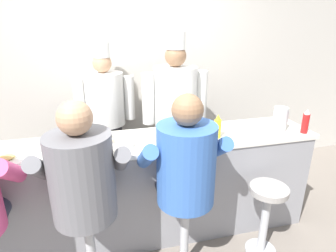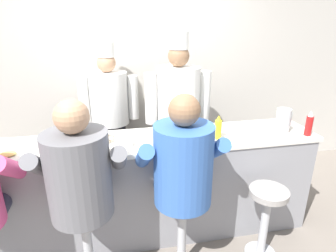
{
  "view_description": "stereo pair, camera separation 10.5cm",
  "coord_description": "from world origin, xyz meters",
  "px_view_note": "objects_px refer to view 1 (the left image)",
  "views": [
    {
      "loc": [
        -0.38,
        -1.94,
        1.94
      ],
      "look_at": [
        0.17,
        0.25,
        1.1
      ],
      "focal_mm": 30.0,
      "sensor_mm": 36.0,
      "label": 1
    },
    {
      "loc": [
        -0.28,
        -1.96,
        1.94
      ],
      "look_at": [
        0.17,
        0.25,
        1.1
      ],
      "focal_mm": 30.0,
      "sensor_mm": 36.0,
      "label": 2
    }
  ],
  "objects_px": {
    "breakfast_plate": "(7,160)",
    "diner_seated_blue": "(184,167)",
    "diner_seated_grey": "(83,179)",
    "cook_in_whites_far": "(175,111)",
    "coffee_mug_blue": "(80,152)",
    "empty_stool_round": "(266,209)",
    "coffee_mug_tan": "(105,140)",
    "cook_in_whites_near": "(106,111)",
    "ketchup_bottle_red": "(306,122)",
    "hot_sauce_bottle_orange": "(200,136)",
    "mustard_bottle_yellow": "(218,127)",
    "water_pitcher_clear": "(280,119)",
    "cereal_bowl": "(125,144)"
  },
  "relations": [
    {
      "from": "breakfast_plate",
      "to": "diner_seated_blue",
      "type": "height_order",
      "value": "diner_seated_blue"
    },
    {
      "from": "hot_sauce_bottle_orange",
      "to": "water_pitcher_clear",
      "type": "relative_size",
      "value": 0.54
    },
    {
      "from": "coffee_mug_blue",
      "to": "diner_seated_blue",
      "type": "bearing_deg",
      "value": -19.56
    },
    {
      "from": "mustard_bottle_yellow",
      "to": "empty_stool_round",
      "type": "distance_m",
      "value": 0.81
    },
    {
      "from": "cook_in_whites_far",
      "to": "coffee_mug_blue",
      "type": "bearing_deg",
      "value": -139.76
    },
    {
      "from": "diner_seated_grey",
      "to": "cook_in_whites_far",
      "type": "bearing_deg",
      "value": 48.77
    },
    {
      "from": "coffee_mug_blue",
      "to": "diner_seated_grey",
      "type": "xyz_separation_m",
      "value": [
        0.02,
        -0.26,
        -0.09
      ]
    },
    {
      "from": "diner_seated_grey",
      "to": "diner_seated_blue",
      "type": "height_order",
      "value": "diner_seated_grey"
    },
    {
      "from": "hot_sauce_bottle_orange",
      "to": "diner_seated_blue",
      "type": "xyz_separation_m",
      "value": [
        -0.23,
        -0.3,
        -0.1
      ]
    },
    {
      "from": "cereal_bowl",
      "to": "coffee_mug_blue",
      "type": "height_order",
      "value": "coffee_mug_blue"
    },
    {
      "from": "diner_seated_grey",
      "to": "cook_in_whites_near",
      "type": "relative_size",
      "value": 0.86
    },
    {
      "from": "diner_seated_blue",
      "to": "cook_in_whites_far",
      "type": "bearing_deg",
      "value": 78.11
    },
    {
      "from": "coffee_mug_tan",
      "to": "water_pitcher_clear",
      "type": "bearing_deg",
      "value": -2.17
    },
    {
      "from": "hot_sauce_bottle_orange",
      "to": "empty_stool_round",
      "type": "relative_size",
      "value": 0.18
    },
    {
      "from": "coffee_mug_tan",
      "to": "cook_in_whites_near",
      "type": "height_order",
      "value": "cook_in_whites_near"
    },
    {
      "from": "water_pitcher_clear",
      "to": "coffee_mug_blue",
      "type": "xyz_separation_m",
      "value": [
        -1.79,
        -0.12,
        -0.07
      ]
    },
    {
      "from": "empty_stool_round",
      "to": "cook_in_whites_near",
      "type": "xyz_separation_m",
      "value": [
        -1.23,
        1.49,
        0.51
      ]
    },
    {
      "from": "ketchup_bottle_red",
      "to": "water_pitcher_clear",
      "type": "xyz_separation_m",
      "value": [
        -0.19,
        0.11,
        0.01
      ]
    },
    {
      "from": "coffee_mug_tan",
      "to": "empty_stool_round",
      "type": "relative_size",
      "value": 0.19
    },
    {
      "from": "diner_seated_grey",
      "to": "empty_stool_round",
      "type": "xyz_separation_m",
      "value": [
        1.45,
        -0.04,
        -0.49
      ]
    },
    {
      "from": "hot_sauce_bottle_orange",
      "to": "cook_in_whites_near",
      "type": "bearing_deg",
      "value": 122.55
    },
    {
      "from": "mustard_bottle_yellow",
      "to": "diner_seated_blue",
      "type": "height_order",
      "value": "diner_seated_blue"
    },
    {
      "from": "breakfast_plate",
      "to": "ketchup_bottle_red",
      "type": "bearing_deg",
      "value": -1.05
    },
    {
      "from": "water_pitcher_clear",
      "to": "empty_stool_round",
      "type": "height_order",
      "value": "water_pitcher_clear"
    },
    {
      "from": "breakfast_plate",
      "to": "diner_seated_blue",
      "type": "bearing_deg",
      "value": -14.19
    },
    {
      "from": "diner_seated_grey",
      "to": "empty_stool_round",
      "type": "bearing_deg",
      "value": -1.49
    },
    {
      "from": "diner_seated_blue",
      "to": "ketchup_bottle_red",
      "type": "bearing_deg",
      "value": 12.5
    },
    {
      "from": "ketchup_bottle_red",
      "to": "diner_seated_grey",
      "type": "xyz_separation_m",
      "value": [
        -1.96,
        -0.27,
        -0.15
      ]
    },
    {
      "from": "hot_sauce_bottle_orange",
      "to": "diner_seated_grey",
      "type": "relative_size",
      "value": 0.08
    },
    {
      "from": "breakfast_plate",
      "to": "cook_in_whites_far",
      "type": "relative_size",
      "value": 0.15
    },
    {
      "from": "cook_in_whites_near",
      "to": "coffee_mug_blue",
      "type": "bearing_deg",
      "value": -101.28
    },
    {
      "from": "coffee_mug_blue",
      "to": "diner_seated_blue",
      "type": "xyz_separation_m",
      "value": [
        0.74,
        -0.26,
        -0.09
      ]
    },
    {
      "from": "ketchup_bottle_red",
      "to": "cook_in_whites_far",
      "type": "xyz_separation_m",
      "value": [
        -1.01,
        0.81,
        -0.07
      ]
    },
    {
      "from": "mustard_bottle_yellow",
      "to": "cook_in_whites_near",
      "type": "distance_m",
      "value": 1.43
    },
    {
      "from": "cereal_bowl",
      "to": "diner_seated_grey",
      "type": "relative_size",
      "value": 0.09
    },
    {
      "from": "ketchup_bottle_red",
      "to": "diner_seated_blue",
      "type": "relative_size",
      "value": 0.15
    },
    {
      "from": "hot_sauce_bottle_orange",
      "to": "breakfast_plate",
      "type": "xyz_separation_m",
      "value": [
        -1.5,
        0.02,
        -0.04
      ]
    },
    {
      "from": "hot_sauce_bottle_orange",
      "to": "cereal_bowl",
      "type": "xyz_separation_m",
      "value": [
        -0.63,
        0.07,
        -0.03
      ]
    },
    {
      "from": "mustard_bottle_yellow",
      "to": "ketchup_bottle_red",
      "type": "bearing_deg",
      "value": -6.37
    },
    {
      "from": "hot_sauce_bottle_orange",
      "to": "diner_seated_grey",
      "type": "distance_m",
      "value": 1.01
    },
    {
      "from": "mustard_bottle_yellow",
      "to": "coffee_mug_blue",
      "type": "distance_m",
      "value": 1.16
    },
    {
      "from": "diner_seated_blue",
      "to": "mustard_bottle_yellow",
      "type": "bearing_deg",
      "value": 41.43
    },
    {
      "from": "diner_seated_blue",
      "to": "coffee_mug_blue",
      "type": "bearing_deg",
      "value": 160.44
    },
    {
      "from": "diner_seated_grey",
      "to": "empty_stool_round",
      "type": "distance_m",
      "value": 1.53
    },
    {
      "from": "breakfast_plate",
      "to": "coffee_mug_blue",
      "type": "distance_m",
      "value": 0.53
    },
    {
      "from": "diner_seated_grey",
      "to": "water_pitcher_clear",
      "type": "bearing_deg",
      "value": 12.21
    },
    {
      "from": "hot_sauce_bottle_orange",
      "to": "breakfast_plate",
      "type": "height_order",
      "value": "hot_sauce_bottle_orange"
    },
    {
      "from": "mustard_bottle_yellow",
      "to": "diner_seated_grey",
      "type": "xyz_separation_m",
      "value": [
        -1.14,
        -0.37,
        -0.14
      ]
    },
    {
      "from": "mustard_bottle_yellow",
      "to": "coffee_mug_blue",
      "type": "relative_size",
      "value": 1.74
    },
    {
      "from": "breakfast_plate",
      "to": "cook_in_whites_near",
      "type": "height_order",
      "value": "cook_in_whites_near"
    }
  ]
}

